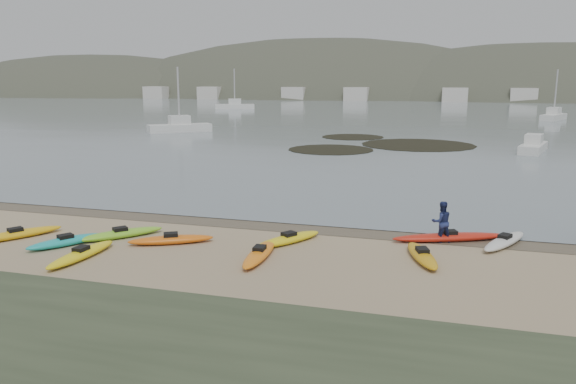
% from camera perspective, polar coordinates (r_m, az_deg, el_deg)
% --- Properties ---
extents(ground, '(600.00, 600.00, 0.00)m').
position_cam_1_polar(ground, '(25.72, -0.00, -3.28)').
color(ground, tan).
rests_on(ground, ground).
extents(wet_sand, '(60.00, 60.00, 0.00)m').
position_cam_1_polar(wet_sand, '(25.44, -0.19, -3.43)').
color(wet_sand, brown).
rests_on(wet_sand, ground).
extents(water, '(1200.00, 1200.00, 0.00)m').
position_cam_1_polar(water, '(324.03, 15.19, 9.89)').
color(water, slate).
rests_on(water, ground).
extents(kayaks, '(21.88, 9.70, 0.34)m').
position_cam_1_polar(kayaks, '(22.38, -4.63, -5.12)').
color(kayaks, yellow).
rests_on(kayaks, ground).
extents(person_east, '(1.01, 0.91, 1.69)m').
position_cam_1_polar(person_east, '(23.57, 15.33, -2.94)').
color(person_east, navy).
rests_on(person_east, ground).
extents(kelp_mats, '(17.20, 19.41, 0.04)m').
position_cam_1_polar(kelp_mats, '(57.58, 9.49, 4.79)').
color(kelp_mats, black).
rests_on(kelp_mats, water).
extents(moored_boats, '(87.84, 86.63, 1.19)m').
position_cam_1_polar(moored_boats, '(99.36, 11.50, 7.76)').
color(moored_boats, silver).
rests_on(moored_boats, ground).
extents(far_hills, '(550.00, 135.00, 80.00)m').
position_cam_1_polar(far_hills, '(221.40, 24.60, 4.58)').
color(far_hills, '#384235').
rests_on(far_hills, ground).
extents(far_town, '(199.00, 5.00, 4.00)m').
position_cam_1_polar(far_town, '(168.95, 16.09, 9.46)').
color(far_town, beige).
rests_on(far_town, ground).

